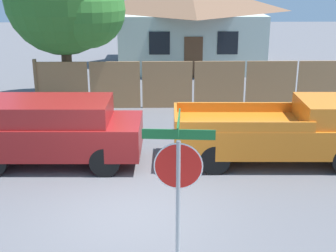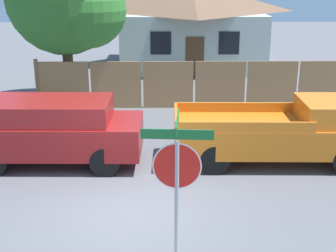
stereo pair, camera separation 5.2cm
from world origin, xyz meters
name	(u,v)px [view 1 (the left image)]	position (x,y,z in m)	size (l,w,h in m)	color
ground_plane	(130,212)	(0.00, 0.00, 0.00)	(80.00, 80.00, 0.00)	#56565B
wooden_fence	(193,85)	(1.97, 8.21, 0.90)	(11.98, 0.12, 1.90)	#997047
house	(189,23)	(2.36, 16.85, 2.30)	(7.91, 7.21, 4.45)	#B2C1B7
oak_tree	(68,0)	(-2.72, 9.00, 3.98)	(4.56, 4.34, 6.26)	brown
red_suv	(53,129)	(-2.18, 2.80, 0.98)	(4.69, 2.01, 1.78)	maroon
orange_pickup	(284,131)	(4.03, 2.79, 0.88)	(5.52, 2.03, 1.75)	orange
stop_sign	(178,179)	(0.93, -2.73, 2.06)	(1.07, 0.96, 3.01)	gray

